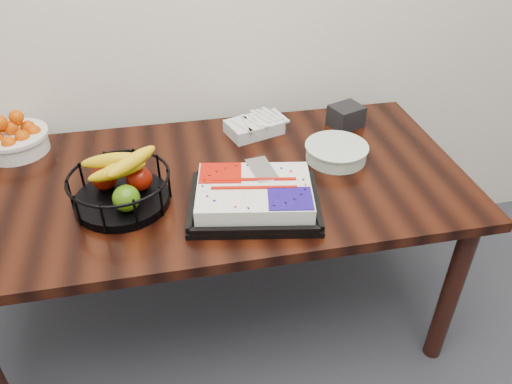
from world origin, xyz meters
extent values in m
cube|color=black|center=(0.00, 2.00, 0.73)|extent=(1.80, 0.90, 0.04)
cylinder|color=black|center=(-0.82, 2.37, 0.35)|extent=(0.07, 0.07, 0.71)
cylinder|color=black|center=(0.82, 1.63, 0.35)|extent=(0.07, 0.07, 0.71)
cylinder|color=black|center=(0.82, 2.37, 0.35)|extent=(0.07, 0.07, 0.71)
cube|color=black|center=(0.10, 1.80, 0.76)|extent=(0.48, 0.41, 0.02)
cube|color=white|center=(0.10, 1.80, 0.80)|extent=(0.42, 0.34, 0.07)
cube|color=#B61003|center=(-0.01, 1.88, 0.84)|extent=(0.16, 0.14, 0.00)
cube|color=navy|center=(0.21, 1.73, 0.84)|extent=(0.16, 0.14, 0.00)
cube|color=silver|center=(0.13, 1.90, 0.84)|extent=(0.09, 0.16, 0.00)
cylinder|color=white|center=(-0.74, 2.33, 0.79)|extent=(0.24, 0.24, 0.08)
cylinder|color=white|center=(-0.74, 2.33, 0.82)|extent=(0.26, 0.26, 0.01)
cylinder|color=black|center=(-0.33, 1.90, 0.77)|extent=(0.31, 0.31, 0.03)
torus|color=black|center=(-0.33, 1.90, 0.86)|extent=(0.34, 0.34, 0.01)
cylinder|color=white|center=(0.46, 2.03, 0.78)|extent=(0.23, 0.23, 0.05)
cylinder|color=white|center=(0.46, 2.03, 0.81)|extent=(0.24, 0.24, 0.01)
cube|color=silver|center=(0.20, 2.29, 0.78)|extent=(0.25, 0.20, 0.05)
cube|color=black|center=(0.59, 2.28, 0.80)|extent=(0.16, 0.14, 0.09)
camera|label=1|loc=(-0.16, 0.51, 1.77)|focal=35.00mm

